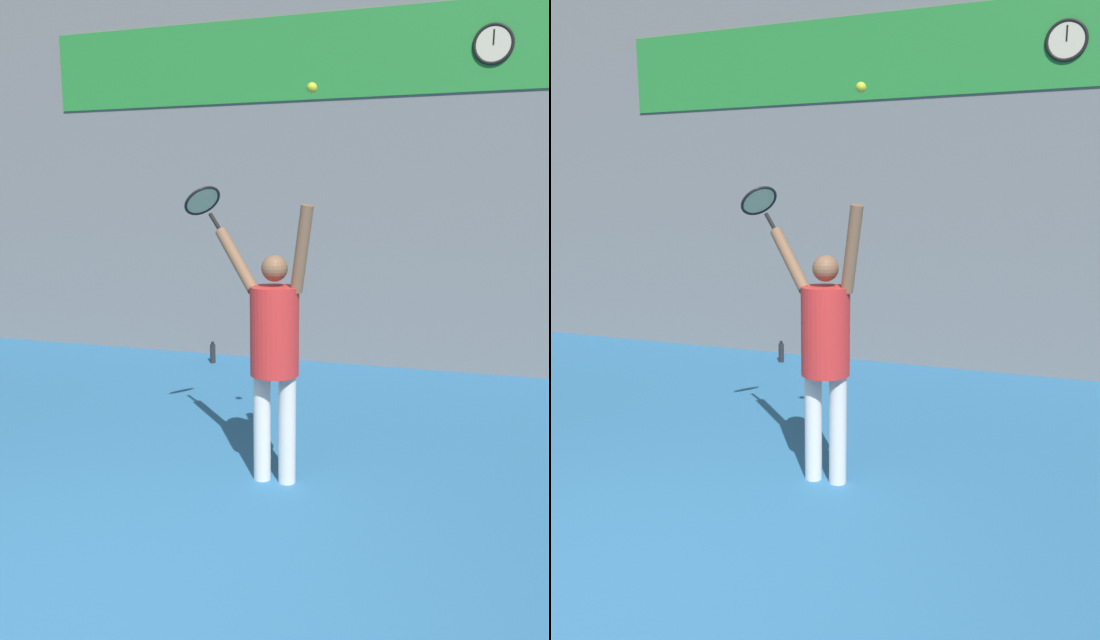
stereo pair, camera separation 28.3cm
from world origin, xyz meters
The scene contains 7 objects.
back_wall centered at (0.00, 5.79, 2.50)m, with size 18.00×0.10×5.00m.
sponsor_banner centered at (0.00, 5.73, 3.84)m, with size 7.28×0.02×0.99m.
scoreboard_clock centered at (2.03, 5.71, 3.84)m, with size 0.45×0.04×0.45m.
tennis_player centered at (0.55, 2.12, 1.07)m, with size 0.90×0.53×2.08m.
tennis_racket centered at (-0.17, 2.53, 2.08)m, with size 0.40×0.39×0.37m.
tennis_ball centered at (0.85, 1.98, 2.81)m, with size 0.07×0.07×0.07m.
water_bottle centered at (-1.26, 5.27, 0.13)m, with size 0.07×0.07×0.28m.
Camera 1 is at (1.85, -2.14, 2.08)m, focal length 35.00 mm.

